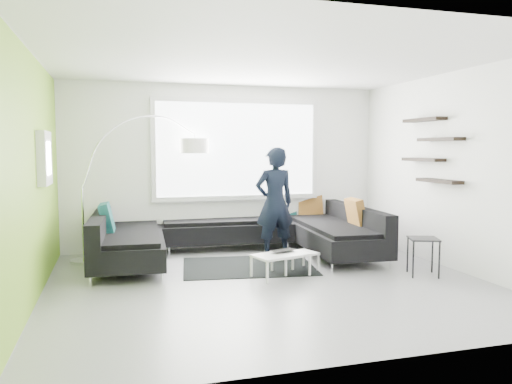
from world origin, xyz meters
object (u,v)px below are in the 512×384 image
Objects in this scene: arc_lamp at (82,188)px; person at (275,203)px; sectional_sofa at (234,233)px; laptop at (286,252)px; coffee_table at (288,263)px; side_table at (423,257)px.

person is at bearing -20.40° from arc_lamp.
sectional_sofa is 10.05× the size of laptop.
side_table reaches higher than coffee_table.
side_table reaches higher than laptop.
coffee_table is 0.19m from laptop.
laptop is (0.42, -1.25, -0.08)m from sectional_sofa.
laptop is at bearing -150.40° from coffee_table.
side_table is 1.86m from laptop.
person reaches higher than side_table.
sectional_sofa is 2.39m from arc_lamp.
side_table is at bearing 129.51° from person.
person is (0.62, -0.13, 0.47)m from sectional_sofa.
person reaches higher than laptop.
sectional_sofa is at bearing -16.81° from person.
sectional_sofa reaches higher than side_table.
arc_lamp reaches higher than coffee_table.
arc_lamp is 2.92m from person.
arc_lamp is 5.18× the size of laptop.
arc_lamp is 4.38× the size of side_table.
arc_lamp is 5.00m from side_table.
arc_lamp is at bearing 128.80° from laptop.
sectional_sofa is 0.79m from person.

